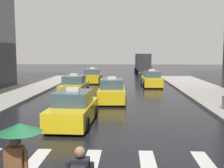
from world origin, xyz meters
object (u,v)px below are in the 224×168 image
(box_truck, at_px, (142,63))
(pedestrian_with_umbrella, at_px, (18,142))
(taxi_fourth, at_px, (151,80))
(taxi_fifth, at_px, (93,76))
(taxi_third, at_px, (74,86))
(taxi_lead, at_px, (74,109))
(taxi_second, at_px, (112,91))

(box_truck, relative_size, pedestrian_with_umbrella, 3.91)
(taxi_fourth, xyz_separation_m, pedestrian_with_umbrella, (-5.01, -22.77, 0.79))
(taxi_fifth, bearing_deg, taxi_fourth, -27.71)
(taxi_fourth, relative_size, pedestrian_with_umbrella, 2.36)
(taxi_third, distance_m, taxi_fourth, 9.26)
(taxi_lead, height_order, taxi_second, same)
(taxi_second, relative_size, taxi_fourth, 1.00)
(taxi_lead, xyz_separation_m, taxi_second, (1.55, 6.32, 0.00))
(taxi_fourth, relative_size, taxi_fifth, 1.01)
(taxi_third, xyz_separation_m, taxi_fourth, (6.87, 6.21, 0.00))
(box_truck, bearing_deg, taxi_second, -98.04)
(taxi_second, xyz_separation_m, taxi_fifth, (-2.85, 12.49, 0.00))
(pedestrian_with_umbrella, bearing_deg, taxi_third, 96.42)
(taxi_fourth, bearing_deg, taxi_third, -137.88)
(box_truck, bearing_deg, taxi_fourth, -90.54)
(taxi_fifth, bearing_deg, taxi_second, -77.15)
(taxi_lead, bearing_deg, taxi_fifth, 93.94)
(pedestrian_with_umbrella, bearing_deg, taxi_fourth, 77.59)
(taxi_lead, height_order, pedestrian_with_umbrella, pedestrian_with_umbrella)
(taxi_lead, bearing_deg, pedestrian_with_umbrella, -88.46)
(taxi_third, height_order, taxi_fourth, same)
(box_truck, distance_m, pedestrian_with_umbrella, 41.10)
(taxi_fourth, height_order, box_truck, box_truck)
(taxi_third, bearing_deg, taxi_fifth, 87.82)
(taxi_second, distance_m, taxi_fifth, 12.81)
(taxi_fifth, bearing_deg, pedestrian_with_umbrella, -86.73)
(taxi_second, distance_m, taxi_fourth, 9.78)
(taxi_lead, height_order, taxi_fourth, same)
(taxi_fourth, height_order, pedestrian_with_umbrella, pedestrian_with_umbrella)
(taxi_third, height_order, taxi_fifth, same)
(taxi_lead, xyz_separation_m, pedestrian_with_umbrella, (0.20, -7.37, 0.79))
(taxi_second, xyz_separation_m, taxi_fourth, (3.66, 9.08, 0.00))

